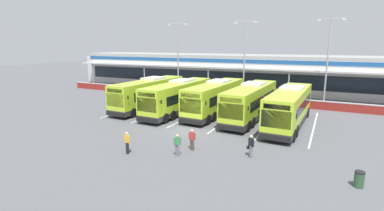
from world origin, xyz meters
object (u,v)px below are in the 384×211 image
pedestrian_in_dark_coat (127,142)px  pedestrian_child (178,144)px  coach_bus_left_centre (178,98)px  lamp_post_east (328,57)px  pedestrian_near_bin (192,139)px  coach_bus_rightmost (289,108)px  coach_bus_right_centre (251,102)px  coach_bus_centre (216,98)px  litter_bin (359,179)px  lamp_post_centre (245,55)px  lamp_post_west (178,54)px  pedestrian_with_handbag (251,145)px  coach_bus_leftmost (149,94)px

pedestrian_in_dark_coat → pedestrian_child: same height
coach_bus_left_centre → pedestrian_child: bearing=-61.6°
coach_bus_left_centre → lamp_post_east: size_ratio=1.11×
coach_bus_left_centre → pedestrian_near_bin: bearing=-56.6°
coach_bus_rightmost → coach_bus_left_centre: bearing=179.4°
coach_bus_right_centre → pedestrian_child: bearing=-98.7°
pedestrian_near_bin → lamp_post_east: size_ratio=0.15×
coach_bus_left_centre → coach_bus_centre: size_ratio=1.00×
coach_bus_right_centre → litter_bin: coach_bus_right_centre is taller
pedestrian_child → lamp_post_centre: lamp_post_centre is taller
lamp_post_centre → litter_bin: (13.22, -22.92, -5.82)m
coach_bus_right_centre → lamp_post_west: size_ratio=1.11×
coach_bus_centre → coach_bus_rightmost: size_ratio=1.00×
pedestrian_with_handbag → litter_bin: size_ratio=1.74×
pedestrian_with_handbag → lamp_post_centre: 22.93m
pedestrian_with_handbag → coach_bus_left_centre: bearing=139.1°
pedestrian_in_dark_coat → coach_bus_left_centre: bearing=102.1°
coach_bus_right_centre → pedestrian_with_handbag: bearing=-75.1°
pedestrian_with_handbag → pedestrian_near_bin: (-4.32, -0.58, 0.02)m
coach_bus_rightmost → pedestrian_child: (-5.97, -11.48, -0.91)m
coach_bus_left_centre → lamp_post_west: (-6.18, 11.23, 4.50)m
lamp_post_east → coach_bus_leftmost: bearing=-149.6°
coach_bus_rightmost → pedestrian_with_handbag: coach_bus_rightmost is taller
coach_bus_leftmost → lamp_post_centre: bearing=52.3°
coach_bus_centre → pedestrian_with_handbag: coach_bus_centre is taller
pedestrian_in_dark_coat → coach_bus_centre: bearing=84.8°
coach_bus_rightmost → pedestrian_in_dark_coat: (-9.51, -12.64, -0.91)m
lamp_post_east → pedestrian_near_bin: bearing=-110.8°
coach_bus_leftmost → lamp_post_east: bearing=30.4°
coach_bus_right_centre → lamp_post_centre: (-3.90, 10.78, 4.50)m
pedestrian_with_handbag → lamp_post_east: bearing=79.4°
coach_bus_centre → litter_bin: bearing=-43.0°
pedestrian_child → pedestrian_in_dark_coat: bearing=-161.8°
lamp_post_west → coach_bus_leftmost: bearing=-80.4°
coach_bus_left_centre → lamp_post_east: bearing=38.3°
coach_bus_right_centre → pedestrian_in_dark_coat: coach_bus_right_centre is taller
coach_bus_right_centre → lamp_post_west: bearing=144.4°
coach_bus_centre → lamp_post_west: (-10.21, 9.83, 4.50)m
coach_bus_left_centre → pedestrian_with_handbag: 14.57m
pedestrian_in_dark_coat → lamp_post_centre: bearing=86.4°
pedestrian_child → lamp_post_east: (8.73, 23.48, 5.42)m
lamp_post_west → coach_bus_centre: bearing=-43.9°
coach_bus_left_centre → litter_bin: 20.83m
coach_bus_leftmost → coach_bus_centre: bearing=6.0°
coach_bus_leftmost → coach_bus_right_centre: (12.56, 0.42, 0.00)m
coach_bus_left_centre → litter_bin: coach_bus_left_centre is taller
coach_bus_centre → coach_bus_left_centre: bearing=-160.8°
coach_bus_right_centre → pedestrian_with_handbag: size_ratio=7.55×
coach_bus_centre → litter_bin: coach_bus_centre is taller
coach_bus_centre → lamp_post_east: size_ratio=1.11×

